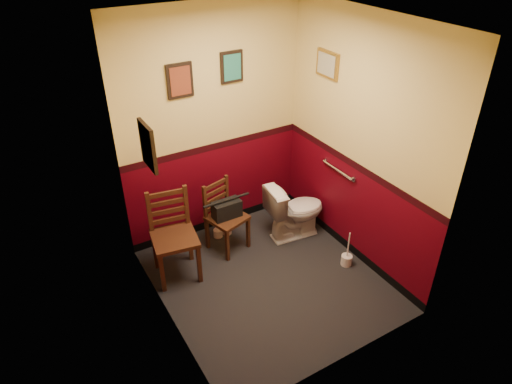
{
  "coord_description": "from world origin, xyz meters",
  "views": [
    {
      "loc": [
        -2.0,
        -3.12,
        3.44
      ],
      "look_at": [
        0.0,
        0.25,
        1.0
      ],
      "focal_mm": 32.0,
      "sensor_mm": 36.0,
      "label": 1
    }
  ],
  "objects": [
    {
      "name": "tp_stack",
      "position": [
        -0.05,
        0.97,
        0.17
      ],
      "size": [
        0.24,
        0.14,
        0.41
      ],
      "color": "silver",
      "rests_on": "floor"
    },
    {
      "name": "framed_print_left",
      "position": [
        -1.08,
        0.1,
        1.85
      ],
      "size": [
        0.04,
        0.3,
        0.38
      ],
      "color": "black",
      "rests_on": "wall_left"
    },
    {
      "name": "ceiling",
      "position": [
        0.0,
        0.0,
        2.7
      ],
      "size": [
        2.2,
        2.4,
        0.0
      ],
      "primitive_type": "cube",
      "rotation": [
        3.14,
        0.0,
        0.0
      ],
      "color": "silver",
      "rests_on": "ground"
    },
    {
      "name": "handbag",
      "position": [
        -0.1,
        0.73,
        0.55
      ],
      "size": [
        0.32,
        0.16,
        0.24
      ],
      "rotation": [
        0.0,
        0.0,
        0.0
      ],
      "color": "black",
      "rests_on": "chair_right"
    },
    {
      "name": "chair_left",
      "position": [
        -0.79,
        0.64,
        0.49
      ],
      "size": [
        0.53,
        0.53,
        0.99
      ],
      "rotation": [
        0.0,
        0.0,
        -0.17
      ],
      "color": "#412213",
      "rests_on": "floor"
    },
    {
      "name": "wall_left",
      "position": [
        -1.1,
        0.0,
        1.35
      ],
      "size": [
        0.0,
        2.4,
        2.7
      ],
      "primitive_type": "cube",
      "rotation": [
        1.57,
        0.0,
        1.57
      ],
      "color": "#4B030F",
      "rests_on": "ground"
    },
    {
      "name": "toilet_brush",
      "position": [
        0.91,
        -0.23,
        0.07
      ],
      "size": [
        0.12,
        0.12,
        0.44
      ],
      "color": "silver",
      "rests_on": "floor"
    },
    {
      "name": "floor",
      "position": [
        0.0,
        0.0,
        0.0
      ],
      "size": [
        2.2,
        2.4,
        0.0
      ],
      "primitive_type": "cube",
      "color": "black",
      "rests_on": "ground"
    },
    {
      "name": "framed_print_back_a",
      "position": [
        -0.35,
        1.18,
        1.95
      ],
      "size": [
        0.28,
        0.04,
        0.36
      ],
      "color": "black",
      "rests_on": "wall_back"
    },
    {
      "name": "wall_right",
      "position": [
        1.1,
        0.0,
        1.35
      ],
      "size": [
        0.0,
        2.4,
        2.7
      ],
      "primitive_type": "cube",
      "rotation": [
        1.57,
        0.0,
        -1.57
      ],
      "color": "#4B030F",
      "rests_on": "ground"
    },
    {
      "name": "wall_back",
      "position": [
        0.0,
        1.2,
        1.35
      ],
      "size": [
        2.2,
        0.0,
        2.7
      ],
      "primitive_type": "cube",
      "rotation": [
        1.57,
        0.0,
        0.0
      ],
      "color": "#4B030F",
      "rests_on": "ground"
    },
    {
      "name": "chair_right",
      "position": [
        -0.11,
        0.77,
        0.42
      ],
      "size": [
        0.49,
        0.49,
        0.85
      ],
      "rotation": [
        0.0,
        0.0,
        0.28
      ],
      "color": "#412213",
      "rests_on": "floor"
    },
    {
      "name": "framed_print_right",
      "position": [
        1.08,
        0.6,
        2.05
      ],
      "size": [
        0.04,
        0.34,
        0.28
      ],
      "color": "olive",
      "rests_on": "wall_right"
    },
    {
      "name": "toilet",
      "position": [
        0.72,
        0.54,
        0.35
      ],
      "size": [
        0.76,
        0.48,
        0.7
      ],
      "primitive_type": "imported",
      "rotation": [
        0.0,
        0.0,
        1.46
      ],
      "color": "white",
      "rests_on": "floor"
    },
    {
      "name": "grab_bar",
      "position": [
        1.07,
        0.25,
        0.95
      ],
      "size": [
        0.05,
        0.56,
        0.06
      ],
      "color": "silver",
      "rests_on": "wall_right"
    },
    {
      "name": "framed_print_back_b",
      "position": [
        0.25,
        1.18,
        2.0
      ],
      "size": [
        0.26,
        0.04,
        0.34
      ],
      "color": "black",
      "rests_on": "wall_back"
    },
    {
      "name": "wall_front",
      "position": [
        0.0,
        -1.2,
        1.35
      ],
      "size": [
        2.2,
        0.0,
        2.7
      ],
      "primitive_type": "cube",
      "rotation": [
        -1.57,
        0.0,
        0.0
      ],
      "color": "#4B030F",
      "rests_on": "ground"
    }
  ]
}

